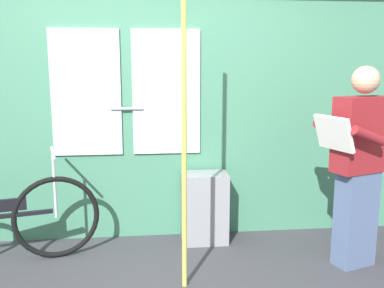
{
  "coord_description": "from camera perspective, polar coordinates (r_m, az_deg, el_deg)",
  "views": [
    {
      "loc": [
        -0.02,
        -2.67,
        1.58
      ],
      "look_at": [
        0.34,
        0.75,
        0.94
      ],
      "focal_mm": 39.78,
      "sensor_mm": 36.0,
      "label": 1
    }
  ],
  "objects": [
    {
      "name": "handrail_pole",
      "position": [
        2.89,
        -1.07,
        2.08
      ],
      "size": [
        0.04,
        0.04,
        2.31
      ],
      "primitive_type": "cylinder",
      "color": "#C6C14C",
      "rests_on": "ground_plane"
    },
    {
      "name": "train_door_wall",
      "position": [
        3.86,
        -5.81,
        5.21
      ],
      "size": [
        4.75,
        0.28,
        2.35
      ],
      "color": "#427F60",
      "rests_on": "ground_plane"
    },
    {
      "name": "passenger_reading_newspaper",
      "position": [
        3.53,
        21.41,
        -2.49
      ],
      "size": [
        0.61,
        0.53,
        1.58
      ],
      "rotation": [
        0.0,
        0.0,
        3.47
      ],
      "color": "slate",
      "rests_on": "ground_plane"
    },
    {
      "name": "trash_bin_by_wall",
      "position": [
        3.87,
        1.68,
        -8.52
      ],
      "size": [
        0.41,
        0.28,
        0.64
      ],
      "primitive_type": "cube",
      "color": "gray",
      "rests_on": "ground_plane"
    }
  ]
}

